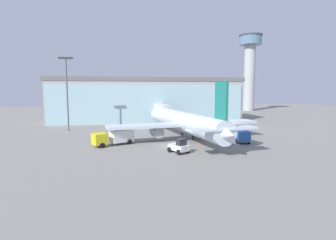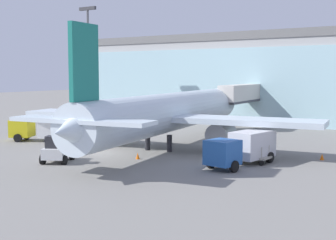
{
  "view_description": "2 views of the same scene",
  "coord_description": "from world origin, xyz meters",
  "px_view_note": "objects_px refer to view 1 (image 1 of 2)",
  "views": [
    {
      "loc": [
        -8.74,
        -44.9,
        9.82
      ],
      "look_at": [
        0.93,
        6.72,
        3.77
      ],
      "focal_mm": 28.0,
      "sensor_mm": 36.0,
      "label": 1
    },
    {
      "loc": [
        29.58,
        -32.88,
        7.52
      ],
      "look_at": [
        2.8,
        7.54,
        2.58
      ],
      "focal_mm": 50.0,
      "sensor_mm": 36.0,
      "label": 2
    }
  ],
  "objects_px": {
    "jet_bridge": "(161,109)",
    "pushback_tug": "(179,147)",
    "control_tower": "(250,64)",
    "airplane": "(184,122)",
    "fuel_truck": "(238,133)",
    "baggage_cart": "(237,137)",
    "catering_truck": "(115,137)",
    "apron_light_mast": "(67,87)",
    "safety_cone_wingtip": "(247,134)",
    "safety_cone_nose": "(199,144)"
  },
  "relations": [
    {
      "from": "apron_light_mast",
      "to": "safety_cone_nose",
      "type": "distance_m",
      "value": 35.37
    },
    {
      "from": "fuel_truck",
      "to": "safety_cone_wingtip",
      "type": "height_order",
      "value": "fuel_truck"
    },
    {
      "from": "catering_truck",
      "to": "fuel_truck",
      "type": "distance_m",
      "value": 23.56
    },
    {
      "from": "airplane",
      "to": "fuel_truck",
      "type": "xyz_separation_m",
      "value": [
        10.01,
        -3.89,
        -2.01
      ]
    },
    {
      "from": "baggage_cart",
      "to": "catering_truck",
      "type": "bearing_deg",
      "value": 4.5
    },
    {
      "from": "jet_bridge",
      "to": "airplane",
      "type": "bearing_deg",
      "value": 179.39
    },
    {
      "from": "apron_light_mast",
      "to": "baggage_cart",
      "type": "distance_m",
      "value": 40.53
    },
    {
      "from": "control_tower",
      "to": "airplane",
      "type": "bearing_deg",
      "value": -126.46
    },
    {
      "from": "jet_bridge",
      "to": "pushback_tug",
      "type": "distance_m",
      "value": 32.87
    },
    {
      "from": "control_tower",
      "to": "apron_light_mast",
      "type": "height_order",
      "value": "control_tower"
    },
    {
      "from": "pushback_tug",
      "to": "jet_bridge",
      "type": "bearing_deg",
      "value": -32.27
    },
    {
      "from": "apron_light_mast",
      "to": "safety_cone_wingtip",
      "type": "height_order",
      "value": "apron_light_mast"
    },
    {
      "from": "fuel_truck",
      "to": "pushback_tug",
      "type": "height_order",
      "value": "fuel_truck"
    },
    {
      "from": "control_tower",
      "to": "pushback_tug",
      "type": "xyz_separation_m",
      "value": [
        -51.55,
        -76.36,
        -20.91
      ]
    },
    {
      "from": "catering_truck",
      "to": "safety_cone_nose",
      "type": "xyz_separation_m",
      "value": [
        14.79,
        -2.99,
        -1.19
      ]
    },
    {
      "from": "jet_bridge",
      "to": "catering_truck",
      "type": "bearing_deg",
      "value": 149.62
    },
    {
      "from": "apron_light_mast",
      "to": "safety_cone_nose",
      "type": "relative_size",
      "value": 31.8
    },
    {
      "from": "jet_bridge",
      "to": "safety_cone_wingtip",
      "type": "xyz_separation_m",
      "value": [
        16.04,
        -19.32,
        -4.22
      ]
    },
    {
      "from": "jet_bridge",
      "to": "control_tower",
      "type": "height_order",
      "value": "control_tower"
    },
    {
      "from": "control_tower",
      "to": "apron_light_mast",
      "type": "relative_size",
      "value": 2.01
    },
    {
      "from": "safety_cone_wingtip",
      "to": "safety_cone_nose",
      "type": "bearing_deg",
      "value": -148.07
    },
    {
      "from": "safety_cone_nose",
      "to": "baggage_cart",
      "type": "bearing_deg",
      "value": 23.6
    },
    {
      "from": "catering_truck",
      "to": "baggage_cart",
      "type": "relative_size",
      "value": 2.63
    },
    {
      "from": "apron_light_mast",
      "to": "airplane",
      "type": "xyz_separation_m",
      "value": [
        24.73,
        -15.2,
        -6.99
      ]
    },
    {
      "from": "fuel_truck",
      "to": "baggage_cart",
      "type": "relative_size",
      "value": 2.64
    },
    {
      "from": "jet_bridge",
      "to": "catering_truck",
      "type": "xyz_separation_m",
      "value": [
        -12.29,
        -24.76,
        -3.03
      ]
    },
    {
      "from": "safety_cone_nose",
      "to": "safety_cone_wingtip",
      "type": "xyz_separation_m",
      "value": [
        13.53,
        8.43,
        0.0
      ]
    },
    {
      "from": "control_tower",
      "to": "airplane",
      "type": "height_order",
      "value": "control_tower"
    },
    {
      "from": "control_tower",
      "to": "airplane",
      "type": "distance_m",
      "value": 82.86
    },
    {
      "from": "baggage_cart",
      "to": "safety_cone_nose",
      "type": "distance_m",
      "value": 9.88
    },
    {
      "from": "fuel_truck",
      "to": "pushback_tug",
      "type": "relative_size",
      "value": 2.05
    },
    {
      "from": "airplane",
      "to": "pushback_tug",
      "type": "distance_m",
      "value": 12.18
    },
    {
      "from": "catering_truck",
      "to": "fuel_truck",
      "type": "relative_size",
      "value": 1.0
    },
    {
      "from": "fuel_truck",
      "to": "baggage_cart",
      "type": "bearing_deg",
      "value": 176.89
    },
    {
      "from": "airplane",
      "to": "catering_truck",
      "type": "bearing_deg",
      "value": 95.68
    },
    {
      "from": "airplane",
      "to": "fuel_truck",
      "type": "bearing_deg",
      "value": -120.2
    },
    {
      "from": "jet_bridge",
      "to": "baggage_cart",
      "type": "height_order",
      "value": "jet_bridge"
    },
    {
      "from": "pushback_tug",
      "to": "airplane",
      "type": "bearing_deg",
      "value": -45.54
    },
    {
      "from": "jet_bridge",
      "to": "apron_light_mast",
      "type": "bearing_deg",
      "value": 100.39
    },
    {
      "from": "airplane",
      "to": "safety_cone_nose",
      "type": "height_order",
      "value": "airplane"
    },
    {
      "from": "catering_truck",
      "to": "control_tower",
      "type": "bearing_deg",
      "value": -158.1
    },
    {
      "from": "fuel_truck",
      "to": "catering_truck",
      "type": "bearing_deg",
      "value": -81.67
    },
    {
      "from": "jet_bridge",
      "to": "baggage_cart",
      "type": "distance_m",
      "value": 26.75
    },
    {
      "from": "baggage_cart",
      "to": "airplane",
      "type": "bearing_deg",
      "value": -11.88
    },
    {
      "from": "fuel_truck",
      "to": "pushback_tug",
      "type": "xyz_separation_m",
      "value": [
        -13.56,
        -7.5,
        -0.49
      ]
    },
    {
      "from": "control_tower",
      "to": "apron_light_mast",
      "type": "distance_m",
      "value": 88.88
    },
    {
      "from": "safety_cone_nose",
      "to": "jet_bridge",
      "type": "bearing_deg",
      "value": 95.15
    },
    {
      "from": "jet_bridge",
      "to": "control_tower",
      "type": "xyz_separation_m",
      "value": [
        49.26,
        43.76,
        17.39
      ]
    },
    {
      "from": "control_tower",
      "to": "baggage_cart",
      "type": "height_order",
      "value": "control_tower"
    },
    {
      "from": "catering_truck",
      "to": "safety_cone_wingtip",
      "type": "distance_m",
      "value": 28.87
    }
  ]
}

